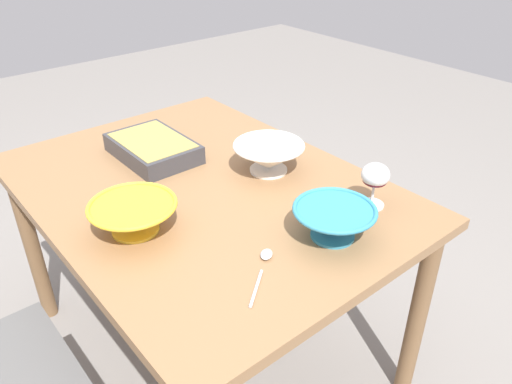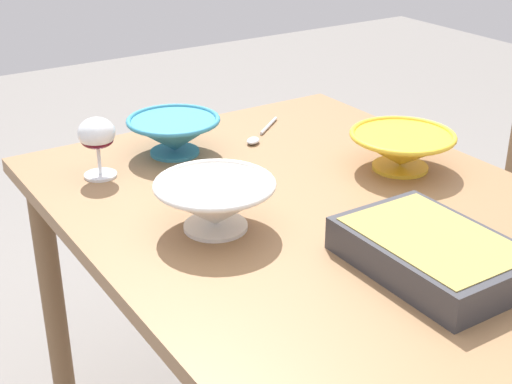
{
  "view_description": "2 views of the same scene",
  "coord_description": "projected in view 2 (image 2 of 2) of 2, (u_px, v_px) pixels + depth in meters",
  "views": [
    {
      "loc": [
        1.16,
        -0.74,
        1.52
      ],
      "look_at": [
        0.19,
        0.07,
        0.77
      ],
      "focal_mm": 35.04,
      "sensor_mm": 36.0,
      "label": 1
    },
    {
      "loc": [
        -1.04,
        0.84,
        1.4
      ],
      "look_at": [
        0.1,
        0.11,
        0.76
      ],
      "focal_mm": 51.78,
      "sensor_mm": 36.0,
      "label": 2
    }
  ],
  "objects": [
    {
      "name": "dining_table",
      "position": [
        326.0,
        249.0,
        1.52
      ],
      "size": [
        1.29,
        0.95,
        0.73
      ],
      "color": "olive",
      "rests_on": "ground_plane"
    },
    {
      "name": "wine_glass",
      "position": [
        97.0,
        137.0,
        1.61
      ],
      "size": [
        0.08,
        0.08,
        0.14
      ],
      "color": "white",
      "rests_on": "dining_table"
    },
    {
      "name": "casserole_dish",
      "position": [
        432.0,
        251.0,
        1.27
      ],
      "size": [
        0.32,
        0.22,
        0.06
      ],
      "color": "#38383D",
      "rests_on": "dining_table"
    },
    {
      "name": "mixing_bowl",
      "position": [
        215.0,
        202.0,
        1.4
      ],
      "size": [
        0.23,
        0.23,
        0.1
      ],
      "color": "white",
      "rests_on": "dining_table"
    },
    {
      "name": "small_bowl",
      "position": [
        402.0,
        149.0,
        1.67
      ],
      "size": [
        0.24,
        0.24,
        0.09
      ],
      "color": "yellow",
      "rests_on": "dining_table"
    },
    {
      "name": "serving_bowl",
      "position": [
        174.0,
        134.0,
        1.76
      ],
      "size": [
        0.22,
        0.22,
        0.09
      ],
      "color": "teal",
      "rests_on": "dining_table"
    },
    {
      "name": "serving_spoon",
      "position": [
        258.0,
        136.0,
        1.87
      ],
      "size": [
        0.14,
        0.18,
        0.01
      ],
      "color": "silver",
      "rests_on": "dining_table"
    }
  ]
}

